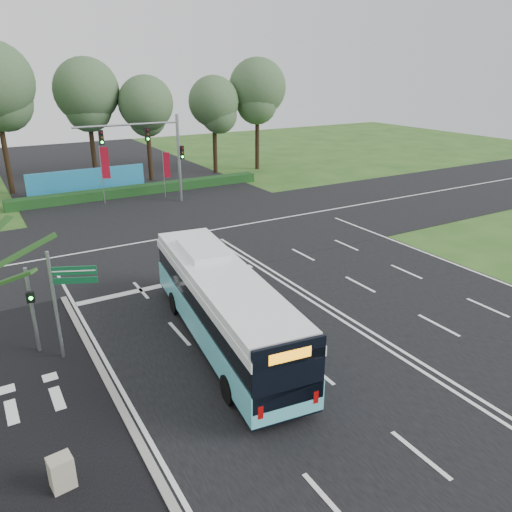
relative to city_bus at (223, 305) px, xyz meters
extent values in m
plane|color=#284D19|center=(5.30, 1.52, -1.68)|extent=(120.00, 120.00, 0.00)
cube|color=black|center=(5.30, 1.52, -1.66)|extent=(20.00, 120.00, 0.04)
cube|color=black|center=(5.30, 13.52, -1.66)|extent=(120.00, 14.00, 0.05)
cube|color=black|center=(-7.20, -1.48, -1.65)|extent=(5.00, 18.00, 0.06)
cube|color=gray|center=(-4.80, -1.48, -1.62)|extent=(0.25, 18.00, 0.12)
cube|color=#57C1CB|center=(0.00, 0.01, -0.65)|extent=(3.87, 11.86, 1.07)
cube|color=black|center=(0.00, 0.01, -1.13)|extent=(3.84, 11.80, 0.29)
cube|color=black|center=(0.00, 0.01, 0.33)|extent=(3.76, 11.68, 0.92)
cube|color=white|center=(0.00, 0.01, 0.91)|extent=(3.87, 11.86, 0.34)
cube|color=white|center=(0.00, 0.01, 1.25)|extent=(3.77, 11.39, 0.34)
cube|color=white|center=(0.31, 2.42, 1.54)|extent=(1.91, 3.08, 0.24)
cube|color=black|center=(-0.72, -5.70, 0.37)|extent=(2.35, 0.42, 2.14)
cube|color=orange|center=(-0.73, -5.74, 1.05)|extent=(1.36, 0.23, 0.34)
cylinder|color=black|center=(-0.71, 3.43, -1.18)|extent=(0.40, 1.04, 1.01)
cylinder|color=black|center=(1.54, 3.15, -1.18)|extent=(0.40, 1.04, 1.01)
cylinder|color=black|center=(-1.59, -3.50, -1.18)|extent=(0.40, 1.04, 1.01)
cylinder|color=black|center=(0.66, -3.79, -1.18)|extent=(0.40, 1.04, 1.01)
cylinder|color=gray|center=(-6.53, 3.04, 0.09)|extent=(0.14, 0.14, 3.56)
cube|color=black|center=(-6.53, 2.86, 0.75)|extent=(0.31, 0.23, 0.41)
sphere|color=#19F233|center=(-6.53, 2.76, 0.75)|extent=(0.14, 0.14, 0.14)
cylinder|color=gray|center=(-5.82, 2.09, 0.50)|extent=(0.13, 0.13, 4.36)
cube|color=#0C4728|center=(-5.07, 1.75, 1.92)|extent=(1.51, 0.74, 0.33)
cube|color=#0C4728|center=(-5.07, 1.75, 1.53)|extent=(1.51, 0.74, 0.24)
cube|color=white|center=(-5.07, 1.72, 1.92)|extent=(1.39, 0.64, 0.04)
cube|color=#A69E86|center=(-7.04, -4.50, -1.18)|extent=(0.65, 0.57, 1.00)
cylinder|color=gray|center=(1.61, 24.36, 0.65)|extent=(0.07, 0.07, 4.67)
cube|color=maroon|center=(1.93, 24.24, 1.64)|extent=(0.60, 0.26, 2.49)
cylinder|color=gray|center=(6.62, 23.89, 0.26)|extent=(0.06, 0.06, 3.90)
cube|color=maroon|center=(6.88, 23.77, 1.09)|extent=(0.49, 0.25, 2.08)
cylinder|color=gray|center=(7.30, 22.02, 1.82)|extent=(0.24, 0.24, 7.00)
cylinder|color=gray|center=(3.30, 22.02, 4.72)|extent=(8.00, 0.16, 0.16)
cube|color=black|center=(4.80, 22.02, 3.92)|extent=(0.32, 0.28, 1.05)
cube|color=black|center=(1.30, 22.02, 3.92)|extent=(0.32, 0.28, 1.05)
cube|color=black|center=(7.55, 22.02, 2.32)|extent=(0.32, 0.28, 1.05)
cube|color=#143814|center=(5.30, 26.02, -1.28)|extent=(22.00, 1.20, 0.80)
cube|color=teal|center=(1.30, 28.52, -0.58)|extent=(10.00, 0.30, 2.20)
cylinder|color=black|center=(-4.47, 32.09, 2.75)|extent=(0.44, 0.44, 8.86)
cylinder|color=black|center=(3.10, 33.13, 2.32)|extent=(0.44, 0.44, 8.00)
sphere|color=#385331|center=(3.10, 33.13, 6.74)|extent=(5.90, 5.90, 5.90)
cylinder|color=black|center=(7.94, 31.13, 1.77)|extent=(0.44, 0.44, 6.91)
sphere|color=#385331|center=(7.94, 31.13, 5.59)|extent=(5.09, 5.09, 5.09)
cylinder|color=black|center=(14.95, 31.12, 1.74)|extent=(0.44, 0.44, 6.84)
sphere|color=#385331|center=(14.95, 31.12, 5.52)|extent=(5.04, 5.04, 5.04)
cylinder|color=black|center=(19.87, 30.87, 2.34)|extent=(0.44, 0.44, 8.04)
sphere|color=#385331|center=(19.87, 30.87, 6.78)|extent=(5.93, 5.93, 5.93)
camera|label=1|loc=(-7.82, -15.85, 8.79)|focal=35.00mm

